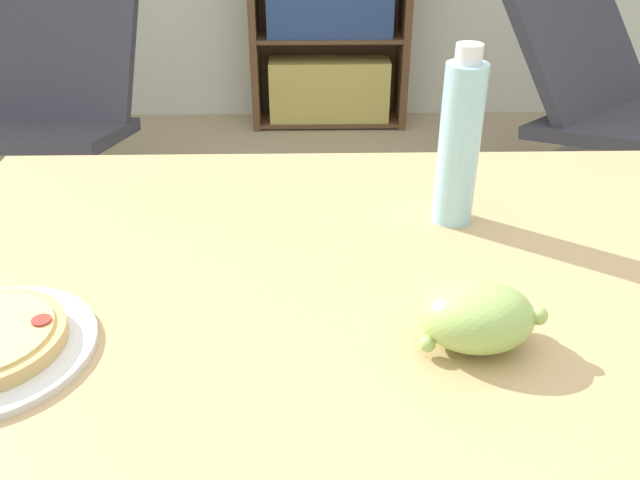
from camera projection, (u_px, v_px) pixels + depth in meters
name	position (u px, v px, depth m)	size (l,w,h in m)	color
dining_table	(362.00, 310.00, 1.07)	(1.39, 0.83, 0.74)	tan
grape_bunch	(478.00, 316.00, 0.83)	(0.15, 0.12, 0.08)	#A8CC66
drink_bottle	(459.00, 141.00, 1.07)	(0.07, 0.07, 0.29)	#A3DBEA
lounge_chair_near	(47.00, 139.00, 2.65)	(0.73, 0.82, 0.88)	slate
lounge_chair_far	(599.00, 128.00, 2.76)	(0.95, 1.01, 0.88)	slate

